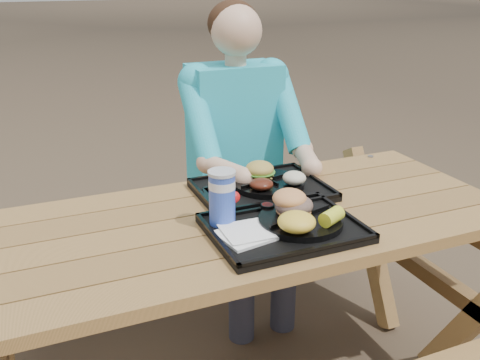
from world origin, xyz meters
name	(u,v)px	position (x,y,z in m)	size (l,w,h in m)	color
picnic_table	(240,314)	(0.00, 0.00, 0.38)	(1.80, 1.49, 0.75)	#999999
tray_near	(284,229)	(0.08, -0.15, 0.76)	(0.45, 0.35, 0.02)	black
tray_far	(262,191)	(0.15, 0.15, 0.76)	(0.45, 0.35, 0.02)	black
plate_near	(300,221)	(0.14, -0.15, 0.78)	(0.26, 0.26, 0.02)	black
plate_far	(268,184)	(0.18, 0.16, 0.78)	(0.26, 0.26, 0.02)	black
napkin_stack	(245,234)	(-0.06, -0.17, 0.78)	(0.14, 0.14, 0.02)	white
soda_cup	(222,199)	(-0.08, -0.06, 0.85)	(0.08, 0.08, 0.16)	#183BB8
condiment_bbq	(267,208)	(0.08, -0.04, 0.78)	(0.04, 0.04, 0.03)	#330605
condiment_mustard	(283,203)	(0.14, -0.02, 0.79)	(0.06, 0.06, 0.03)	yellow
sandwich	(294,195)	(0.14, -0.11, 0.85)	(0.11, 0.11, 0.12)	#ED9653
mac_cheese	(297,222)	(0.08, -0.22, 0.82)	(0.11, 0.11, 0.06)	yellow
corn_cob	(332,217)	(0.20, -0.22, 0.81)	(0.08, 0.08, 0.05)	#EDF533
cutlery_far	(214,195)	(-0.03, 0.16, 0.77)	(0.03, 0.16, 0.01)	black
burger	(260,165)	(0.16, 0.21, 0.84)	(0.11, 0.11, 0.09)	gold
baked_beans	(261,184)	(0.12, 0.10, 0.81)	(0.08, 0.08, 0.04)	#511D10
potato_salad	(294,178)	(0.25, 0.10, 0.81)	(0.08, 0.08, 0.05)	beige
diner	(236,175)	(0.25, 0.63, 0.64)	(0.48, 0.84, 1.28)	#1DBECB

